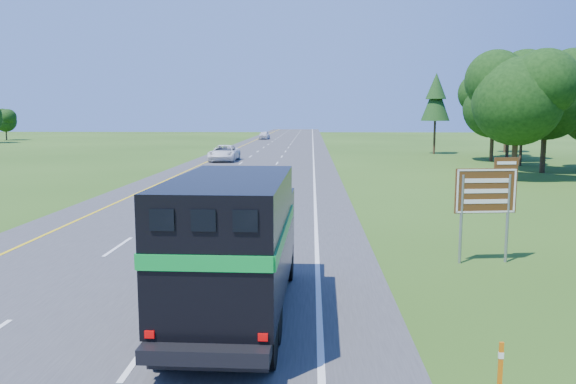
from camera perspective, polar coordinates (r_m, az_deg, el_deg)
name	(u,v)px	position (r m, az deg, el deg)	size (l,w,h in m)	color
road	(262,161)	(59.39, -2.71, 3.17)	(15.00, 260.00, 0.04)	#38383A
lane_markings	(262,161)	(59.39, -2.71, 3.20)	(11.15, 260.00, 0.01)	yellow
horse_truck	(235,242)	(13.36, -5.37, -5.06)	(2.62, 7.86, 3.46)	black
white_suv	(224,153)	(59.34, -6.50, 3.95)	(2.75, 5.97, 1.66)	white
far_car	(264,135)	(111.50, -2.43, 5.78)	(1.88, 4.68, 1.59)	silver
exit_sign	(487,195)	(19.40, 19.54, -0.29)	(2.05, 0.31, 3.49)	gray
delineator	(500,369)	(10.68, 20.76, -16.47)	(0.08, 0.05, 1.04)	#DA5F0B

